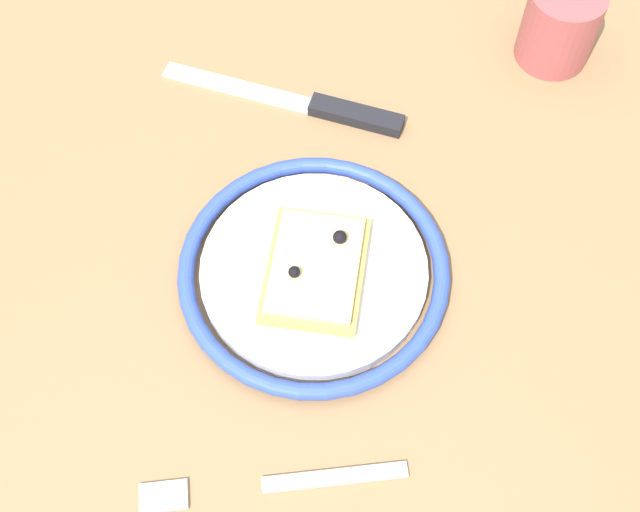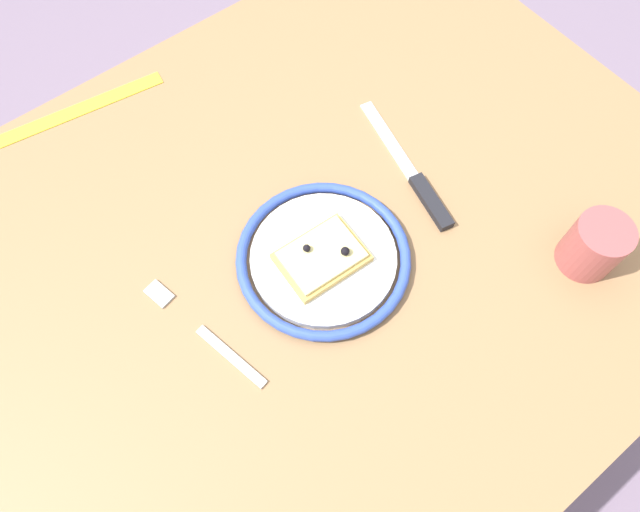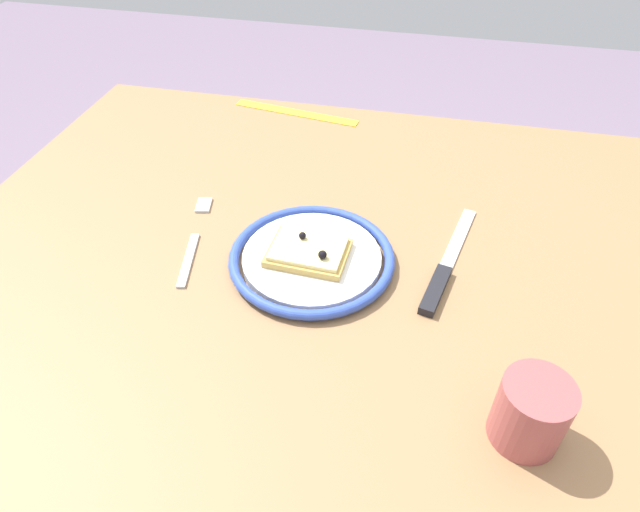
% 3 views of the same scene
% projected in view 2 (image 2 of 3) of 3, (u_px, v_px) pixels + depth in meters
% --- Properties ---
extents(ground_plane, '(6.00, 6.00, 0.00)m').
position_uv_depth(ground_plane, '(316.00, 377.00, 1.45)').
color(ground_plane, slate).
extents(dining_table, '(1.11, 0.87, 0.75)m').
position_uv_depth(dining_table, '(312.00, 265.00, 0.85)').
color(dining_table, '#936D47').
rests_on(dining_table, ground_plane).
extents(plate, '(0.23, 0.23, 0.02)m').
position_uv_depth(plate, '(323.00, 258.00, 0.76)').
color(plate, white).
rests_on(plate, dining_table).
extents(pizza_slice_near, '(0.11, 0.09, 0.03)m').
position_uv_depth(pizza_slice_near, '(322.00, 256.00, 0.74)').
color(pizza_slice_near, tan).
rests_on(pizza_slice_near, plate).
extents(knife, '(0.07, 0.24, 0.01)m').
position_uv_depth(knife, '(419.00, 184.00, 0.81)').
color(knife, silver).
rests_on(knife, dining_table).
extents(fork, '(0.06, 0.20, 0.00)m').
position_uv_depth(fork, '(203.00, 332.00, 0.72)').
color(fork, '#BDBDBD').
rests_on(fork, dining_table).
extents(cup, '(0.07, 0.07, 0.08)m').
position_uv_depth(cup, '(594.00, 245.00, 0.73)').
color(cup, '#A54C4C').
rests_on(cup, dining_table).
extents(measuring_tape, '(0.26, 0.06, 0.00)m').
position_uv_depth(measuring_tape, '(81.00, 109.00, 0.88)').
color(measuring_tape, yellow).
rests_on(measuring_tape, dining_table).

